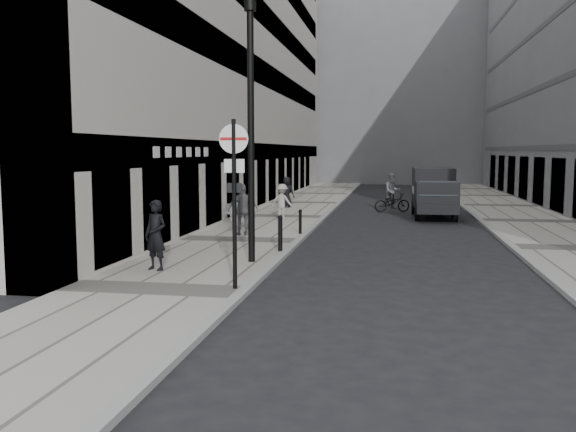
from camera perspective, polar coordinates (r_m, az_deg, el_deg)
name	(u,v)px	position (r m, az deg, el deg)	size (l,w,h in m)	color
ground	(202,334)	(10.76, -8.09, -10.90)	(120.00, 120.00, 0.00)	black
sidewalk	(280,217)	(28.43, -0.71, -0.10)	(4.00, 60.00, 0.12)	#A6A196
far_sidewalk	(528,222)	(28.54, 21.55, -0.51)	(4.00, 60.00, 0.12)	#A6A196
building_left	(232,47)	(35.98, -5.24, 15.47)	(4.00, 45.00, 18.00)	#B9B4A8
building_far	(380,76)	(66.27, 8.60, 12.86)	(24.00, 16.00, 22.00)	slate
walking_man	(156,235)	(15.79, -12.28, -1.76)	(0.65, 0.43, 1.79)	black
sign_post	(234,181)	(13.25, -5.06, 3.28)	(0.64, 0.11, 3.70)	black
lamppost	(251,116)	(16.52, -3.50, 9.28)	(0.32, 0.32, 7.07)	black
bollard_near	(300,222)	(22.26, 1.15, -0.60)	(0.11, 0.11, 0.83)	black
bollard_far	(280,234)	(18.38, -0.73, -1.73)	(0.14, 0.14, 1.01)	black
panel_van	(434,190)	(29.57, 13.46, 2.41)	(1.93, 4.99, 2.33)	black
cyclist	(392,197)	(31.72, 9.72, 1.78)	(1.98, 1.26, 2.01)	black
pedestrian_a	(243,210)	(21.86, -4.23, 0.60)	(1.08, 0.45, 1.84)	#5D5C61
pedestrian_b	(282,202)	(26.85, -0.56, 1.34)	(1.01, 0.58, 1.57)	#ABA69E
pedestrian_c	(287,192)	(32.70, -0.11, 2.26)	(0.80, 0.52, 1.64)	black
cafe_table_near	(240,216)	(24.19, -4.54, -0.05)	(0.66, 1.49, 0.85)	silver
cafe_table_mid	(233,212)	(26.19, -5.21, 0.36)	(0.62, 1.40, 0.80)	silver
cafe_table_far	(237,218)	(23.82, -4.77, -0.19)	(0.63, 1.42, 0.81)	silver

